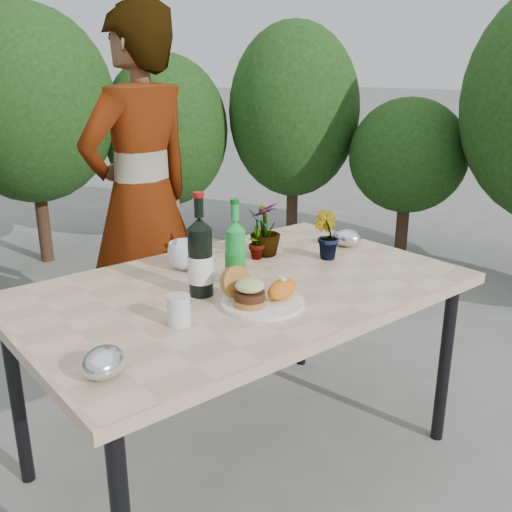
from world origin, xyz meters
TOP-DOWN VIEW (x-y plane):
  - ground at (0.00, 0.00)m, footprint 80.00×80.00m
  - patio_table at (0.00, 0.00)m, footprint 1.60×1.00m
  - shrub_hedge at (0.30, 1.65)m, footprint 6.88×5.01m
  - dinner_plate at (-0.06, -0.19)m, footprint 0.28×0.28m
  - burger_stack at (-0.12, -0.17)m, footprint 0.11×0.16m
  - sweet_potato at (0.00, -0.21)m, footprint 0.17×0.12m
  - grilled_veg at (-0.05, -0.10)m, footprint 0.08×0.05m
  - wine_bottle at (-0.17, 0.01)m, footprint 0.09×0.09m
  - sparkling_water at (-0.01, 0.02)m, footprint 0.08×0.08m
  - plastic_cup at (-0.36, -0.15)m, footprint 0.07×0.07m
  - seedling_left at (0.23, 0.20)m, footprint 0.12×0.14m
  - seedling_mid at (0.46, 0.02)m, footprint 0.10×0.12m
  - seedling_right at (0.29, 0.21)m, footprint 0.15×0.15m
  - blue_bowl at (-0.06, 0.28)m, footprint 0.18×0.18m
  - foil_packet_left at (-0.67, -0.29)m, footprint 0.17×0.17m
  - foil_packet_right at (0.65, 0.08)m, footprint 0.16×0.17m
  - person at (0.10, 0.91)m, footprint 0.73×0.55m

SIDE VIEW (x-z plane):
  - ground at x=0.00m, z-range 0.00..0.00m
  - patio_table at x=0.00m, z-range 0.32..1.07m
  - dinner_plate at x=-0.06m, z-range 0.75..0.76m
  - grilled_veg at x=-0.05m, z-range 0.76..0.79m
  - foil_packet_left at x=-0.67m, z-range 0.75..0.83m
  - foil_packet_right at x=0.65m, z-range 0.75..0.83m
  - sweet_potato at x=0.00m, z-range 0.77..0.83m
  - plastic_cup at x=-0.36m, z-range 0.75..0.84m
  - blue_bowl at x=-0.06m, z-range 0.75..0.86m
  - burger_stack at x=-0.12m, z-range 0.75..0.87m
  - seedling_mid at x=0.46m, z-range 0.75..0.95m
  - seedling_left at x=0.23m, z-range 0.75..0.97m
  - seedling_right at x=0.29m, z-range 0.75..0.98m
  - sparkling_water at x=-0.01m, z-range 0.71..1.02m
  - wine_bottle at x=-0.17m, z-range 0.70..1.07m
  - person at x=0.10m, z-range 0.00..1.80m
  - shrub_hedge at x=0.30m, z-range 0.06..2.18m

